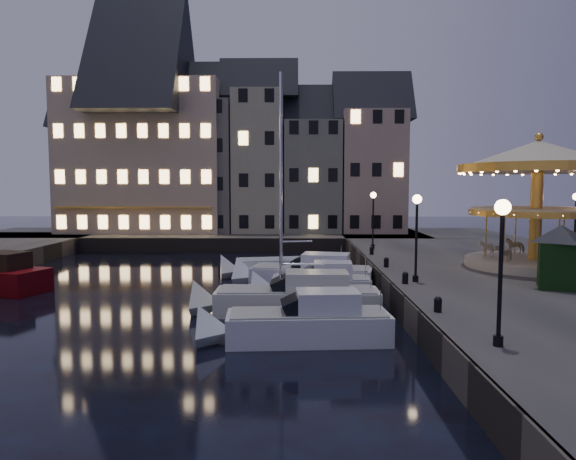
{
  "coord_description": "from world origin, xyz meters",
  "views": [
    {
      "loc": [
        1.41,
        -23.34,
        5.79
      ],
      "look_at": [
        1.0,
        8.0,
        3.2
      ],
      "focal_mm": 32.0,
      "sensor_mm": 36.0,
      "label": 1
    }
  ],
  "objects_px": {
    "streetlamp_a": "(501,251)",
    "bollard_d": "(372,250)",
    "streetlamp_b": "(417,225)",
    "streetlamp_c": "(373,212)",
    "ticket_kiosk": "(561,246)",
    "bollard_c": "(386,262)",
    "bollard_a": "(438,304)",
    "motorboat_e": "(305,275)",
    "bollard_b": "(405,277)",
    "motorboat_f": "(284,268)",
    "carousel": "(538,179)",
    "motorboat_c": "(288,299)",
    "motorboat_d": "(313,286)",
    "streetlamp_d": "(576,217)",
    "motorboat_b": "(297,325)"
  },
  "relations": [
    {
      "from": "streetlamp_d",
      "to": "motorboat_b",
      "type": "relative_size",
      "value": 0.58
    },
    {
      "from": "motorboat_b",
      "to": "motorboat_e",
      "type": "xyz_separation_m",
      "value": [
        0.5,
        11.13,
        0.0
      ]
    },
    {
      "from": "bollard_a",
      "to": "bollard_b",
      "type": "bearing_deg",
      "value": 90.0
    },
    {
      "from": "streetlamp_c",
      "to": "carousel",
      "type": "bearing_deg",
      "value": -48.75
    },
    {
      "from": "motorboat_c",
      "to": "motorboat_e",
      "type": "height_order",
      "value": "motorboat_c"
    },
    {
      "from": "motorboat_d",
      "to": "carousel",
      "type": "bearing_deg",
      "value": 10.97
    },
    {
      "from": "motorboat_c",
      "to": "ticket_kiosk",
      "type": "height_order",
      "value": "motorboat_c"
    },
    {
      "from": "bollard_d",
      "to": "motorboat_e",
      "type": "xyz_separation_m",
      "value": [
        -4.6,
        -4.35,
        -0.96
      ]
    },
    {
      "from": "bollard_d",
      "to": "ticket_kiosk",
      "type": "height_order",
      "value": "ticket_kiosk"
    },
    {
      "from": "streetlamp_b",
      "to": "bollard_a",
      "type": "height_order",
      "value": "streetlamp_b"
    },
    {
      "from": "streetlamp_a",
      "to": "motorboat_b",
      "type": "height_order",
      "value": "streetlamp_a"
    },
    {
      "from": "streetlamp_b",
      "to": "carousel",
      "type": "distance_m",
      "value": 9.33
    },
    {
      "from": "streetlamp_d",
      "to": "motorboat_c",
      "type": "xyz_separation_m",
      "value": [
        -17.38,
        -8.07,
        -3.34
      ]
    },
    {
      "from": "streetlamp_c",
      "to": "motorboat_b",
      "type": "bearing_deg",
      "value": -106.73
    },
    {
      "from": "ticket_kiosk",
      "to": "bollard_c",
      "type": "bearing_deg",
      "value": 137.75
    },
    {
      "from": "bollard_d",
      "to": "carousel",
      "type": "distance_m",
      "value": 11.0
    },
    {
      "from": "bollard_b",
      "to": "motorboat_f",
      "type": "bearing_deg",
      "value": 121.87
    },
    {
      "from": "streetlamp_c",
      "to": "bollard_d",
      "type": "distance_m",
      "value": 4.29
    },
    {
      "from": "motorboat_c",
      "to": "motorboat_f",
      "type": "bearing_deg",
      "value": 92.31
    },
    {
      "from": "streetlamp_b",
      "to": "bollard_d",
      "type": "relative_size",
      "value": 7.32
    },
    {
      "from": "streetlamp_d",
      "to": "carousel",
      "type": "xyz_separation_m",
      "value": [
        -3.51,
        -2.38,
        2.25
      ]
    },
    {
      "from": "streetlamp_a",
      "to": "streetlamp_c",
      "type": "xyz_separation_m",
      "value": [
        0.0,
        23.5,
        0.0
      ]
    },
    {
      "from": "motorboat_e",
      "to": "ticket_kiosk",
      "type": "relative_size",
      "value": 2.52
    },
    {
      "from": "bollard_c",
      "to": "motorboat_d",
      "type": "bearing_deg",
      "value": -151.19
    },
    {
      "from": "streetlamp_a",
      "to": "motorboat_c",
      "type": "relative_size",
      "value": 0.37
    },
    {
      "from": "motorboat_b",
      "to": "motorboat_d",
      "type": "relative_size",
      "value": 1.16
    },
    {
      "from": "streetlamp_c",
      "to": "motorboat_b",
      "type": "distance_m",
      "value": 20.1
    },
    {
      "from": "streetlamp_b",
      "to": "bollard_a",
      "type": "distance_m",
      "value": 6.5
    },
    {
      "from": "streetlamp_b",
      "to": "streetlamp_c",
      "type": "height_order",
      "value": "same"
    },
    {
      "from": "carousel",
      "to": "ticket_kiosk",
      "type": "distance_m",
      "value": 7.08
    },
    {
      "from": "bollard_d",
      "to": "motorboat_b",
      "type": "distance_m",
      "value": 16.33
    },
    {
      "from": "bollard_c",
      "to": "streetlamp_c",
      "type": "bearing_deg",
      "value": 86.19
    },
    {
      "from": "streetlamp_b",
      "to": "ticket_kiosk",
      "type": "relative_size",
      "value": 1.29
    },
    {
      "from": "ticket_kiosk",
      "to": "motorboat_f",
      "type": "bearing_deg",
      "value": 140.04
    },
    {
      "from": "motorboat_d",
      "to": "motorboat_e",
      "type": "height_order",
      "value": "same"
    },
    {
      "from": "streetlamp_c",
      "to": "bollard_b",
      "type": "relative_size",
      "value": 7.32
    },
    {
      "from": "bollard_a",
      "to": "ticket_kiosk",
      "type": "relative_size",
      "value": 0.18
    },
    {
      "from": "streetlamp_c",
      "to": "motorboat_d",
      "type": "relative_size",
      "value": 0.67
    },
    {
      "from": "streetlamp_b",
      "to": "streetlamp_c",
      "type": "relative_size",
      "value": 1.0
    },
    {
      "from": "streetlamp_a",
      "to": "bollard_d",
      "type": "xyz_separation_m",
      "value": [
        -0.6,
        20.0,
        -2.41
      ]
    },
    {
      "from": "bollard_c",
      "to": "motorboat_e",
      "type": "relative_size",
      "value": 0.07
    },
    {
      "from": "bollard_b",
      "to": "motorboat_c",
      "type": "distance_m",
      "value": 5.59
    },
    {
      "from": "motorboat_f",
      "to": "ticket_kiosk",
      "type": "height_order",
      "value": "motorboat_f"
    },
    {
      "from": "streetlamp_c",
      "to": "motorboat_d",
      "type": "xyz_separation_m",
      "value": [
        -4.84,
        -11.33,
        -3.38
      ]
    },
    {
      "from": "bollard_c",
      "to": "motorboat_b",
      "type": "height_order",
      "value": "motorboat_b"
    },
    {
      "from": "bollard_a",
      "to": "motorboat_e",
      "type": "distance_m",
      "value": 12.57
    },
    {
      "from": "bollard_a",
      "to": "motorboat_b",
      "type": "distance_m",
      "value": 5.22
    },
    {
      "from": "bollard_b",
      "to": "ticket_kiosk",
      "type": "height_order",
      "value": "ticket_kiosk"
    },
    {
      "from": "motorboat_d",
      "to": "motorboat_f",
      "type": "bearing_deg",
      "value": 103.61
    },
    {
      "from": "streetlamp_b",
      "to": "ticket_kiosk",
      "type": "distance_m",
      "value": 6.29
    }
  ]
}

